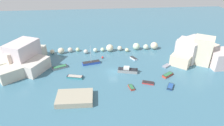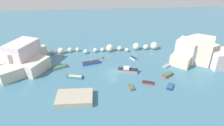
# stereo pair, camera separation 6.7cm
# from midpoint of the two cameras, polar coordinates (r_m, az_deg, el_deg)

# --- Properties ---
(cove_water) EXTENTS (160.00, 160.00, 0.00)m
(cove_water) POSITION_cam_midpoint_polar(r_m,az_deg,el_deg) (57.64, 0.31, -2.59)
(cove_water) COLOR #3E6F86
(cove_water) RESTS_ON ground
(cliff_headland_left) EXTENTS (21.14, 21.04, 7.89)m
(cliff_headland_left) POSITION_cam_midpoint_polar(r_m,az_deg,el_deg) (66.05, -25.30, 1.06)
(cliff_headland_left) COLOR beige
(cliff_headland_left) RESTS_ON ground
(cliff_headland_right) EXTENTS (22.45, 22.52, 8.39)m
(cliff_headland_right) POSITION_cam_midpoint_polar(r_m,az_deg,el_deg) (69.10, 23.63, 3.04)
(cliff_headland_right) COLOR beige
(cliff_headland_right) RESTS_ON ground
(rock_breakwater) EXTENTS (37.96, 3.67, 2.59)m
(rock_breakwater) POSITION_cam_midpoint_polar(r_m,az_deg,el_deg) (70.28, 0.72, 4.31)
(rock_breakwater) COLOR beige
(rock_breakwater) RESTS_ON ground
(stone_dock) EXTENTS (8.47, 5.95, 1.32)m
(stone_dock) POSITION_cam_midpoint_polar(r_m,az_deg,el_deg) (47.40, -10.69, -9.83)
(stone_dock) COLOR #A39B85
(stone_dock) RESTS_ON ground
(channel_buoy) EXTENTS (0.67, 0.67, 0.67)m
(channel_buoy) POSITION_cam_midpoint_polar(r_m,az_deg,el_deg) (65.30, -2.78, 1.62)
(channel_buoy) COLOR red
(channel_buoy) RESTS_ON cove_water
(moored_boat_0) EXTENTS (5.67, 2.77, 6.19)m
(moored_boat_0) POSITION_cam_midpoint_polar(r_m,az_deg,el_deg) (62.11, -6.02, 0.10)
(moored_boat_0) COLOR #2D4DB2
(moored_boat_0) RESTS_ON cove_water
(moored_boat_1) EXTENTS (1.48, 2.59, 0.47)m
(moored_boat_1) POSITION_cam_midpoint_polar(r_m,az_deg,el_deg) (51.01, 5.53, -6.93)
(moored_boat_1) COLOR #C53C29
(moored_boat_1) RESTS_ON cove_water
(moored_boat_2) EXTENTS (4.69, 3.21, 0.66)m
(moored_boat_2) POSITION_cam_midpoint_polar(r_m,az_deg,el_deg) (61.38, -14.74, -1.18)
(moored_boat_2) COLOR gray
(moored_boat_2) RESTS_ON cove_water
(moored_boat_3) EXTENTS (3.00, 2.48, 0.55)m
(moored_boat_3) POSITION_cam_midpoint_polar(r_m,az_deg,el_deg) (49.38, -10.88, -8.64)
(moored_boat_3) COLOR #8E929D
(moored_boat_3) RESTS_ON cove_water
(moored_boat_4) EXTENTS (2.92, 2.68, 0.38)m
(moored_boat_4) POSITION_cam_midpoint_polar(r_m,az_deg,el_deg) (62.66, 15.29, -0.79)
(moored_boat_4) COLOR gray
(moored_boat_4) RESTS_ON cove_water
(moored_boat_5) EXTENTS (2.64, 3.19, 0.46)m
(moored_boat_5) POSITION_cam_midpoint_polar(r_m,az_deg,el_deg) (53.21, 16.38, -6.46)
(moored_boat_5) COLOR navy
(moored_boat_5) RESTS_ON cove_water
(moored_boat_6) EXTENTS (3.62, 3.03, 0.64)m
(moored_boat_6) POSITION_cam_midpoint_polar(r_m,az_deg,el_deg) (57.76, 15.67, -3.30)
(moored_boat_6) COLOR #CA412C
(moored_boat_6) RESTS_ON cove_water
(moored_boat_7) EXTENTS (3.29, 2.26, 0.42)m
(moored_boat_7) POSITION_cam_midpoint_polar(r_m,az_deg,el_deg) (53.38, 10.25, -5.58)
(moored_boat_7) COLOR #BC3434
(moored_boat_7) RESTS_ON cove_water
(moored_boat_8) EXTENTS (5.93, 3.23, 1.61)m
(moored_boat_8) POSITION_cam_midpoint_polar(r_m,az_deg,el_deg) (57.52, 4.44, -2.06)
(moored_boat_8) COLOR gray
(moored_boat_8) RESTS_ON cove_water
(moored_boat_9) EXTENTS (2.13, 2.72, 0.54)m
(moored_boat_9) POSITION_cam_midpoint_polar(r_m,az_deg,el_deg) (65.21, 6.14, 1.37)
(moored_boat_9) COLOR white
(moored_boat_9) RESTS_ON cove_water
(moored_boat_10) EXTENTS (4.70, 2.56, 0.57)m
(moored_boat_10) POSITION_cam_midpoint_polar(r_m,az_deg,el_deg) (55.76, -10.58, -3.92)
(moored_boat_10) COLOR teal
(moored_boat_10) RESTS_ON cove_water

